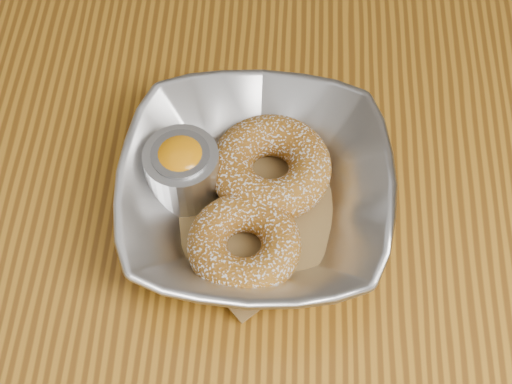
{
  "coord_description": "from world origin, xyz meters",
  "views": [
    {
      "loc": [
        0.1,
        -0.32,
        1.31
      ],
      "look_at": [
        0.08,
        0.01,
        0.78
      ],
      "focal_mm": 55.0,
      "sensor_mm": 36.0,
      "label": 1
    }
  ],
  "objects_px": {
    "donut_front": "(244,244)",
    "table": "(168,266)",
    "serving_bowl": "(256,194)",
    "ramekin": "(182,169)",
    "donut_back": "(271,167)"
  },
  "relations": [
    {
      "from": "donut_back",
      "to": "ramekin",
      "type": "bearing_deg",
      "value": -171.23
    },
    {
      "from": "serving_bowl",
      "to": "donut_back",
      "type": "xyz_separation_m",
      "value": [
        0.01,
        0.03,
        0.0
      ]
    },
    {
      "from": "donut_front",
      "to": "table",
      "type": "bearing_deg",
      "value": 152.32
    },
    {
      "from": "donut_back",
      "to": "ramekin",
      "type": "distance_m",
      "value": 0.07
    },
    {
      "from": "serving_bowl",
      "to": "donut_front",
      "type": "xyz_separation_m",
      "value": [
        -0.01,
        -0.04,
        -0.0
      ]
    },
    {
      "from": "serving_bowl",
      "to": "ramekin",
      "type": "bearing_deg",
      "value": 165.81
    },
    {
      "from": "donut_back",
      "to": "donut_front",
      "type": "bearing_deg",
      "value": -103.74
    },
    {
      "from": "serving_bowl",
      "to": "donut_back",
      "type": "relative_size",
      "value": 2.19
    },
    {
      "from": "serving_bowl",
      "to": "donut_back",
      "type": "height_order",
      "value": "serving_bowl"
    },
    {
      "from": "ramekin",
      "to": "donut_back",
      "type": "bearing_deg",
      "value": 8.77
    },
    {
      "from": "table",
      "to": "serving_bowl",
      "type": "xyz_separation_m",
      "value": [
        0.08,
        0.01,
        0.13
      ]
    },
    {
      "from": "donut_back",
      "to": "serving_bowl",
      "type": "bearing_deg",
      "value": -112.29
    },
    {
      "from": "table",
      "to": "serving_bowl",
      "type": "relative_size",
      "value": 5.56
    },
    {
      "from": "table",
      "to": "ramekin",
      "type": "xyz_separation_m",
      "value": [
        0.02,
        0.02,
        0.13
      ]
    },
    {
      "from": "table",
      "to": "donut_back",
      "type": "relative_size",
      "value": 12.19
    }
  ]
}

